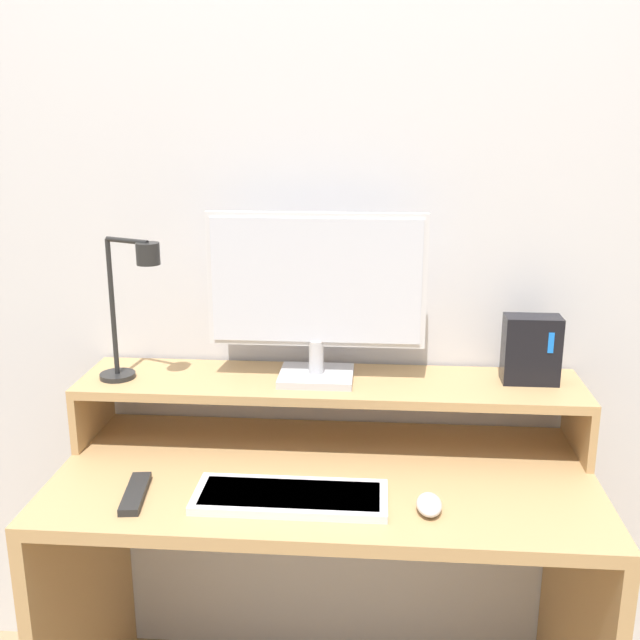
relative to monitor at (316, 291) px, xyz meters
name	(u,v)px	position (x,y,z in m)	size (l,w,h in m)	color
wall_back	(335,222)	(0.03, 0.16, 0.14)	(6.00, 0.05, 2.50)	silver
desk	(325,552)	(0.03, -0.17, -0.59)	(1.22, 0.59, 0.73)	tan
monitor_shelf	(330,389)	(0.03, 0.00, -0.25)	(1.22, 0.26, 0.16)	tan
monitor	(316,291)	(0.00, 0.00, 0.00)	(0.52, 0.15, 0.41)	#BCBCC1
desk_lamp	(132,300)	(-0.43, -0.05, -0.02)	(0.18, 0.12, 0.35)	black
router_dock	(531,350)	(0.51, 0.02, -0.14)	(0.13, 0.07, 0.16)	black
keyboard	(290,497)	(-0.03, -0.31, -0.37)	(0.41, 0.16, 0.02)	silver
mouse	(429,505)	(0.26, -0.33, -0.37)	(0.05, 0.09, 0.03)	silver
remote_control	(135,493)	(-0.36, -0.31, -0.38)	(0.06, 0.17, 0.02)	black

